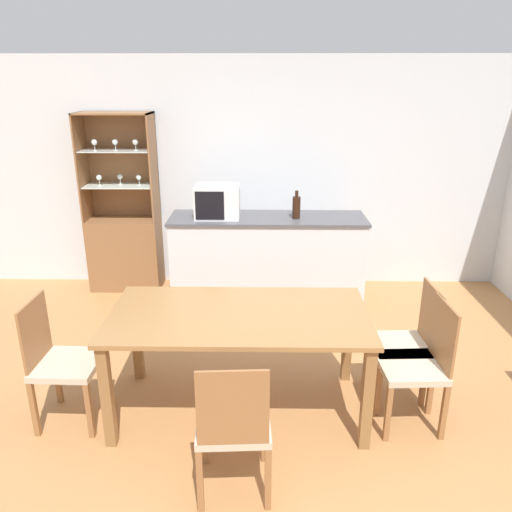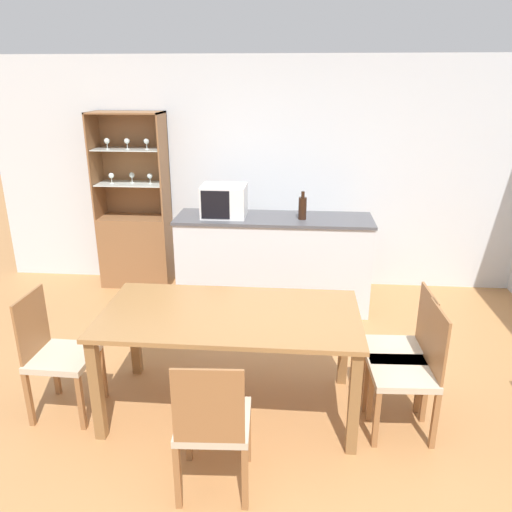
{
  "view_description": "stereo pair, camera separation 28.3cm",
  "coord_description": "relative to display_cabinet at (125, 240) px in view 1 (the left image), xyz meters",
  "views": [
    {
      "loc": [
        -0.19,
        -2.98,
        2.31
      ],
      "look_at": [
        -0.25,
        1.03,
        0.88
      ],
      "focal_mm": 35.0,
      "sensor_mm": 36.0,
      "label": 1
    },
    {
      "loc": [
        0.09,
        -2.96,
        2.31
      ],
      "look_at": [
        -0.25,
        1.03,
        0.88
      ],
      "focal_mm": 35.0,
      "sensor_mm": 36.0,
      "label": 2
    }
  ],
  "objects": [
    {
      "name": "ground_plane",
      "position": [
        1.76,
        -2.41,
        -0.57
      ],
      "size": [
        18.0,
        18.0,
        0.0
      ],
      "primitive_type": "plane",
      "color": "#B27A47"
    },
    {
      "name": "wall_back",
      "position": [
        1.76,
        0.22,
        0.71
      ],
      "size": [
        6.8,
        0.06,
        2.55
      ],
      "color": "silver",
      "rests_on": "ground_plane"
    },
    {
      "name": "dining_chair_head_near",
      "position": [
        1.41,
        -3.07,
        -0.1
      ],
      "size": [
        0.44,
        0.44,
        0.92
      ],
      "rotation": [
        0.0,
        0.0,
        0.06
      ],
      "color": "#C1B299",
      "rests_on": "ground_plane"
    },
    {
      "name": "dining_chair_side_left_near",
      "position": [
        0.19,
        -2.42,
        -0.1
      ],
      "size": [
        0.43,
        0.43,
        0.92
      ],
      "rotation": [
        0.0,
        0.0,
        -1.6
      ],
      "color": "#C1B299",
      "rests_on": "ground_plane"
    },
    {
      "name": "wine_bottle",
      "position": [
        1.91,
        -0.54,
        0.53
      ],
      "size": [
        0.08,
        0.08,
        0.28
      ],
      "color": "black",
      "rests_on": "kitchen_counter"
    },
    {
      "name": "display_cabinet",
      "position": [
        0.0,
        0.0,
        0.0
      ],
      "size": [
        0.79,
        0.39,
        1.97
      ],
      "color": "brown",
      "rests_on": "ground_plane"
    },
    {
      "name": "microwave",
      "position": [
        1.11,
        -0.49,
        0.57
      ],
      "size": [
        0.44,
        0.37,
        0.32
      ],
      "color": "silver",
      "rests_on": "kitchen_counter"
    },
    {
      "name": "dining_chair_side_right_far",
      "position": [
        2.63,
        -2.15,
        -0.1
      ],
      "size": [
        0.43,
        0.43,
        0.92
      ],
      "rotation": [
        0.0,
        0.0,
        1.61
      ],
      "color": "#C1B299",
      "rests_on": "ground_plane"
    },
    {
      "name": "dining_chair_side_right_near",
      "position": [
        2.63,
        -2.42,
        -0.1
      ],
      "size": [
        0.44,
        0.44,
        0.92
      ],
      "rotation": [
        0.0,
        0.0,
        1.62
      ],
      "color": "#C1B299",
      "rests_on": "ground_plane"
    },
    {
      "name": "dining_table",
      "position": [
        1.41,
        -2.29,
        0.11
      ],
      "size": [
        1.8,
        0.92,
        0.78
      ],
      "color": "olive",
      "rests_on": "ground_plane"
    },
    {
      "name": "kitchen_counter",
      "position": [
        1.62,
        -0.49,
        -0.08
      ],
      "size": [
        1.99,
        0.58,
        0.98
      ],
      "color": "silver",
      "rests_on": "ground_plane"
    }
  ]
}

